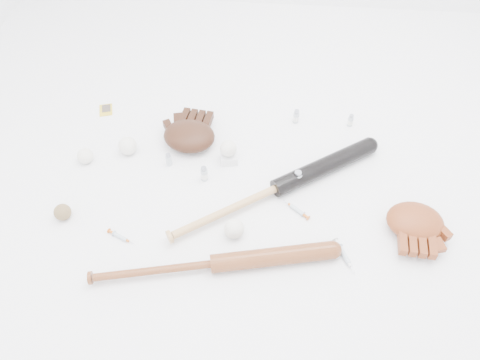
# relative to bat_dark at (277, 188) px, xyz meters

# --- Properties ---
(bat_dark) EXTENTS (0.87, 0.64, 0.07)m
(bat_dark) POSITION_rel_bat_dark_xyz_m (0.00, 0.00, 0.00)
(bat_dark) COLOR black
(bat_dark) RESTS_ON ground
(bat_wood) EXTENTS (0.91, 0.27, 0.07)m
(bat_wood) POSITION_rel_bat_dark_xyz_m (-0.21, -0.36, -0.00)
(bat_wood) COLOR brown
(bat_wood) RESTS_ON ground
(glove_dark) EXTENTS (0.30, 0.30, 0.10)m
(glove_dark) POSITION_rel_bat_dark_xyz_m (-0.39, 0.25, 0.01)
(glove_dark) COLOR #32190E
(glove_dark) RESTS_ON ground
(glove_tan) EXTENTS (0.27, 0.27, 0.09)m
(glove_tan) POSITION_rel_bat_dark_xyz_m (0.52, -0.12, 0.01)
(glove_tan) COLOR brown
(glove_tan) RESTS_ON ground
(trading_card) EXTENTS (0.08, 0.09, 0.00)m
(trading_card) POSITION_rel_bat_dark_xyz_m (-0.83, 0.43, -0.03)
(trading_card) COLOR gold
(trading_card) RESTS_ON ground
(pedestal) EXTENTS (0.08, 0.08, 0.04)m
(pedestal) POSITION_rel_bat_dark_xyz_m (-0.21, 0.16, -0.02)
(pedestal) COLOR white
(pedestal) RESTS_ON ground
(baseball_on_pedestal) EXTENTS (0.07, 0.07, 0.07)m
(baseball_on_pedestal) POSITION_rel_bat_dark_xyz_m (-0.21, 0.16, 0.04)
(baseball_on_pedestal) COLOR white
(baseball_on_pedestal) RESTS_ON pedestal
(baseball_left) EXTENTS (0.07, 0.07, 0.07)m
(baseball_left) POSITION_rel_bat_dark_xyz_m (-0.82, 0.10, -0.00)
(baseball_left) COLOR white
(baseball_left) RESTS_ON ground
(baseball_upper) EXTENTS (0.08, 0.08, 0.08)m
(baseball_upper) POSITION_rel_bat_dark_xyz_m (-0.65, 0.17, 0.00)
(baseball_upper) COLOR white
(baseball_upper) RESTS_ON ground
(baseball_mid) EXTENTS (0.08, 0.08, 0.08)m
(baseball_mid) POSITION_rel_bat_dark_xyz_m (-0.15, -0.21, 0.00)
(baseball_mid) COLOR white
(baseball_mid) RESTS_ON ground
(baseball_aged) EXTENTS (0.07, 0.07, 0.07)m
(baseball_aged) POSITION_rel_bat_dark_xyz_m (-0.82, -0.19, -0.00)
(baseball_aged) COLOR brown
(baseball_aged) RESTS_ON ground
(syringe_0) EXTENTS (0.13, 0.08, 0.02)m
(syringe_0) POSITION_rel_bat_dark_xyz_m (-0.58, -0.27, -0.03)
(syringe_0) COLOR #ADBCC6
(syringe_0) RESTS_ON ground
(syringe_1) EXTENTS (0.12, 0.11, 0.02)m
(syringe_1) POSITION_rel_bat_dark_xyz_m (0.08, -0.08, -0.03)
(syringe_1) COLOR #ADBCC6
(syringe_1) RESTS_ON ground
(syringe_2) EXTENTS (0.13, 0.13, 0.02)m
(syringe_2) POSITION_rel_bat_dark_xyz_m (0.27, 0.25, -0.03)
(syringe_2) COLOR #ADBCC6
(syringe_2) RESTS_ON ground
(syringe_3) EXTENTS (0.10, 0.16, 0.02)m
(syringe_3) POSITION_rel_bat_dark_xyz_m (0.26, -0.27, -0.03)
(syringe_3) COLOR #ADBCC6
(syringe_3) RESTS_ON ground
(vial_0) EXTENTS (0.03, 0.03, 0.07)m
(vial_0) POSITION_rel_bat_dark_xyz_m (0.07, 0.43, -0.00)
(vial_0) COLOR #B2BDC3
(vial_0) RESTS_ON ground
(vial_1) EXTENTS (0.02, 0.02, 0.06)m
(vial_1) POSITION_rel_bat_dark_xyz_m (0.32, 0.43, -0.01)
(vial_1) COLOR #B2BDC3
(vial_1) RESTS_ON ground
(vial_2) EXTENTS (0.03, 0.03, 0.07)m
(vial_2) POSITION_rel_bat_dark_xyz_m (-0.30, 0.05, -0.00)
(vial_2) COLOR #B2BDC3
(vial_2) RESTS_ON ground
(vial_3) EXTENTS (0.04, 0.04, 0.08)m
(vial_3) POSITION_rel_bat_dark_xyz_m (0.08, 0.05, 0.00)
(vial_3) COLOR #B2BDC3
(vial_3) RESTS_ON ground
(vial_4) EXTENTS (0.02, 0.02, 0.06)m
(vial_4) POSITION_rel_bat_dark_xyz_m (-0.46, 0.12, -0.01)
(vial_4) COLOR #B2BDC3
(vial_4) RESTS_ON ground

